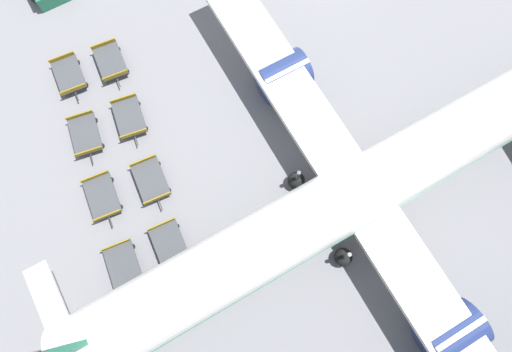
# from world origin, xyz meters

# --- Properties ---
(airplane) EXTENTS (34.74, 42.54, 13.90)m
(airplane) POSITION_xyz_m (17.22, -5.16, 3.04)
(airplane) COLOR white
(airplane) RESTS_ON ground_plane
(baggage_dolly_row_near_col_a) EXTENTS (3.53, 1.99, 0.92)m
(baggage_dolly_row_near_col_a) POSITION_xyz_m (2.47, -20.50, 0.49)
(baggage_dolly_row_near_col_a) COLOR #424449
(baggage_dolly_row_near_col_a) RESTS_ON ground_plane
(baggage_dolly_row_near_col_b) EXTENTS (3.50, 1.92, 0.92)m
(baggage_dolly_row_near_col_b) POSITION_xyz_m (7.15, -20.52, 0.49)
(baggage_dolly_row_near_col_b) COLOR #424449
(baggage_dolly_row_near_col_b) RESTS_ON ground_plane
(baggage_dolly_row_near_col_c) EXTENTS (3.51, 1.95, 0.92)m
(baggage_dolly_row_near_col_c) POSITION_xyz_m (11.62, -20.56, 0.49)
(baggage_dolly_row_near_col_c) COLOR #424449
(baggage_dolly_row_near_col_c) RESTS_ON ground_plane
(baggage_dolly_row_near_col_d) EXTENTS (3.50, 1.92, 0.92)m
(baggage_dolly_row_near_col_d) POSITION_xyz_m (16.23, -20.46, 0.49)
(baggage_dolly_row_near_col_d) COLOR #424449
(baggage_dolly_row_near_col_d) RESTS_ON ground_plane
(baggage_dolly_row_mid_a_col_a) EXTENTS (3.52, 1.97, 0.92)m
(baggage_dolly_row_mid_a_col_a) POSITION_xyz_m (2.47, -17.55, 0.49)
(baggage_dolly_row_mid_a_col_a) COLOR #424449
(baggage_dolly_row_mid_a_col_a) RESTS_ON ground_plane
(baggage_dolly_row_mid_a_col_b) EXTENTS (3.49, 1.90, 0.92)m
(baggage_dolly_row_mid_a_col_b) POSITION_xyz_m (7.01, -17.48, 0.49)
(baggage_dolly_row_mid_a_col_b) COLOR #424449
(baggage_dolly_row_mid_a_col_b) RESTS_ON ground_plane
(baggage_dolly_row_mid_a_col_c) EXTENTS (3.52, 1.98, 0.92)m
(baggage_dolly_row_mid_a_col_c) POSITION_xyz_m (11.68, -17.40, 0.49)
(baggage_dolly_row_mid_a_col_c) COLOR #424449
(baggage_dolly_row_mid_a_col_c) RESTS_ON ground_plane
(baggage_dolly_row_mid_a_col_d) EXTENTS (3.53, 1.99, 0.92)m
(baggage_dolly_row_mid_a_col_d) POSITION_xyz_m (16.01, -17.50, 0.49)
(baggage_dolly_row_mid_a_col_d) COLOR #424449
(baggage_dolly_row_mid_a_col_d) RESTS_ON ground_plane
(stand_guidance_stripe) EXTENTS (3.99, 24.53, 0.01)m
(stand_guidance_stripe) POSITION_xyz_m (19.77, -14.22, 0.00)
(stand_guidance_stripe) COLOR white
(stand_guidance_stripe) RESTS_ON ground_plane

